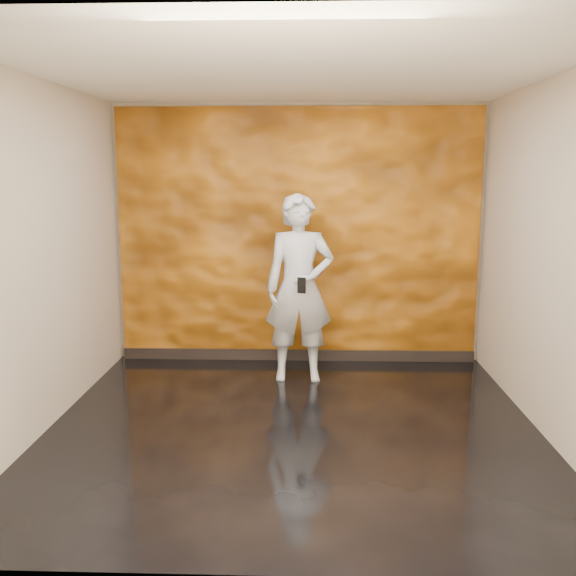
# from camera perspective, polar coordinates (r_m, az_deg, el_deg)

# --- Properties ---
(room) EXTENTS (4.02, 4.02, 2.81)m
(room) POSITION_cam_1_polar(r_m,az_deg,el_deg) (5.04, 0.46, 2.67)
(room) COLOR black
(room) RESTS_ON ground
(feature_wall) EXTENTS (3.90, 0.06, 2.75)m
(feature_wall) POSITION_cam_1_polar(r_m,az_deg,el_deg) (6.99, 0.89, 4.59)
(feature_wall) COLOR orange
(feature_wall) RESTS_ON ground
(baseboard) EXTENTS (3.90, 0.04, 0.12)m
(baseboard) POSITION_cam_1_polar(r_m,az_deg,el_deg) (7.20, 0.86, -5.96)
(baseboard) COLOR black
(baseboard) RESTS_ON ground
(man) EXTENTS (0.70, 0.48, 1.86)m
(man) POSITION_cam_1_polar(r_m,az_deg,el_deg) (6.37, 1.02, -0.02)
(man) COLOR #AAAEBB
(man) RESTS_ON ground
(phone) EXTENTS (0.08, 0.04, 0.15)m
(phone) POSITION_cam_1_polar(r_m,az_deg,el_deg) (6.10, 1.22, 0.23)
(phone) COLOR black
(phone) RESTS_ON man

